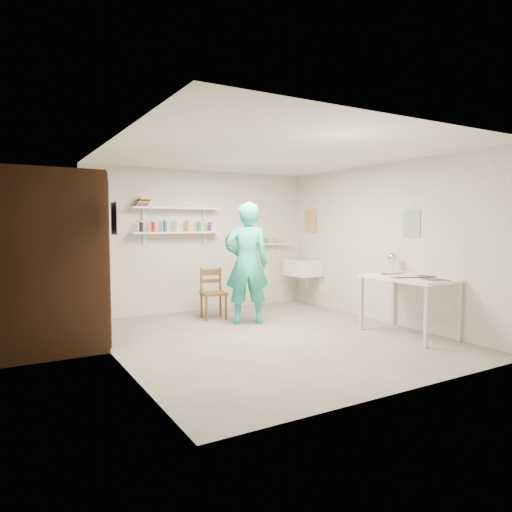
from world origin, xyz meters
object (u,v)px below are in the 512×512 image
wooden_chair (214,293)px  desk_lamp (393,257)px  wall_clock (236,243)px  belfast_sink (303,267)px  man (247,263)px  work_table (408,306)px

wooden_chair → desk_lamp: desk_lamp is taller
wall_clock → desk_lamp: wall_clock is taller
belfast_sink → desk_lamp: 2.08m
wall_clock → desk_lamp: bearing=-19.2°
man → wooden_chair: man is taller
man → desk_lamp: bearing=163.8°
man → wooden_chair: (-0.29, 0.56, -0.50)m
wooden_chair → desk_lamp: bearing=-33.6°
belfast_sink → desk_lamp: size_ratio=4.05×
man → wall_clock: size_ratio=5.56×
belfast_sink → wall_clock: 1.86m
wall_clock → man: bearing=-49.5°
man → wall_clock: 0.37m
man → desk_lamp: (1.70, -1.26, 0.10)m
belfast_sink → wall_clock: (-1.69, -0.59, 0.51)m
wooden_chair → work_table: (1.79, -2.29, -0.01)m
desk_lamp → man: bearing=143.5°
work_table → wooden_chair: bearing=128.1°
man → work_table: 2.35m
wall_clock → work_table: size_ratio=0.27×
wooden_chair → desk_lamp: size_ratio=5.41×
man → wall_clock: man is taller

